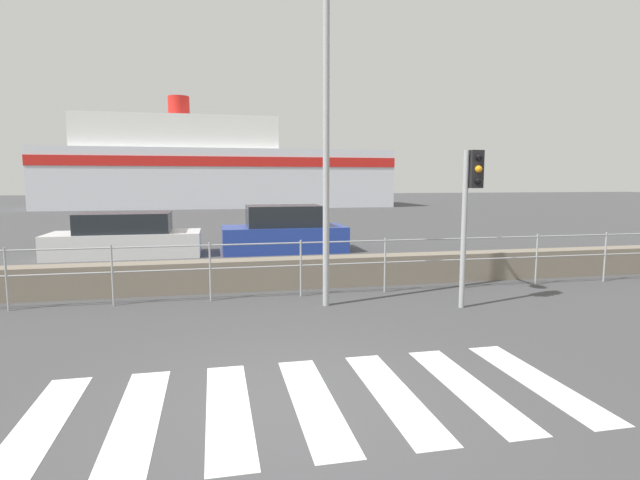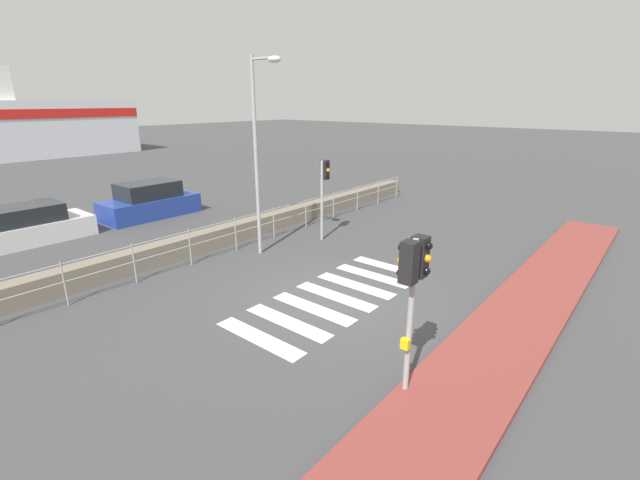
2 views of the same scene
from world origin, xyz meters
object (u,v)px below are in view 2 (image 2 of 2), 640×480
object	(u,v)px
traffic_light_far	(324,182)
parked_car_blue	(150,202)
traffic_light_near	(413,276)
streetlamp	(260,137)
parked_car_white	(20,228)

from	to	relation	value
traffic_light_far	parked_car_blue	bearing A→B (deg)	106.13
traffic_light_near	traffic_light_far	distance (m)	8.91
traffic_light_near	streetlamp	size ratio (longest dim) A/B	0.46
traffic_light_far	parked_car_blue	distance (m)	8.47
traffic_light_far	parked_car_blue	size ratio (longest dim) A/B	0.72
streetlamp	parked_car_blue	size ratio (longest dim) A/B	1.54
traffic_light_far	traffic_light_near	bearing A→B (deg)	-131.72
traffic_light_near	streetlamp	world-z (taller)	streetlamp
streetlamp	parked_car_blue	world-z (taller)	streetlamp
traffic_light_near	streetlamp	xyz separation A→B (m)	(3.39, 7.12, 1.61)
parked_car_white	traffic_light_near	bearing A→B (deg)	-84.69
traffic_light_near	traffic_light_far	xyz separation A→B (m)	(5.93, 6.65, -0.10)
parked_car_white	parked_car_blue	distance (m)	4.98
traffic_light_far	parked_car_white	bearing A→B (deg)	132.30
streetlamp	parked_car_blue	bearing A→B (deg)	88.29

